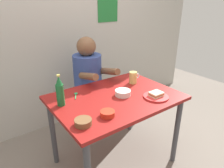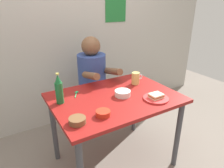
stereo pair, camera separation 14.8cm
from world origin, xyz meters
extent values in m
plane|color=slate|center=(0.00, 0.00, 0.00)|extent=(6.00, 6.00, 0.00)
cube|color=#ADA89E|center=(0.00, 1.05, 1.30)|extent=(4.40, 0.08, 2.60)
cube|color=#1E6B2D|center=(0.63, 1.01, 1.51)|extent=(0.31, 0.01, 0.50)
cube|color=maroon|center=(0.00, 0.00, 0.72)|extent=(1.10, 0.80, 0.03)
cylinder|color=#3F3F44|center=(0.49, -0.34, 0.35)|extent=(0.05, 0.05, 0.71)
cylinder|color=#3F3F44|center=(-0.49, 0.34, 0.35)|extent=(0.05, 0.05, 0.71)
cylinder|color=#3F3F44|center=(0.49, 0.34, 0.35)|extent=(0.05, 0.05, 0.71)
cylinder|color=#4C4C51|center=(0.08, 0.63, 0.21)|extent=(0.08, 0.08, 0.41)
cylinder|color=maroon|center=(0.08, 0.63, 0.43)|extent=(0.34, 0.34, 0.04)
cylinder|color=#33478C|center=(0.08, 0.63, 0.71)|extent=(0.32, 0.32, 0.52)
sphere|color=brown|center=(0.08, 0.63, 1.06)|extent=(0.21, 0.21, 0.21)
cylinder|color=brown|center=(-0.05, 0.38, 0.82)|extent=(0.07, 0.31, 0.14)
cylinder|color=brown|center=(0.21, 0.38, 0.82)|extent=(0.07, 0.31, 0.14)
cylinder|color=red|center=(0.28, -0.23, 0.75)|extent=(0.22, 0.22, 0.01)
cube|color=beige|center=(0.28, -0.23, 0.76)|extent=(0.11, 0.09, 0.01)
cube|color=#9E592D|center=(0.28, -0.23, 0.77)|extent=(0.11, 0.09, 0.01)
cube|color=beige|center=(0.28, -0.23, 0.78)|extent=(0.11, 0.09, 0.01)
cylinder|color=#D1BC66|center=(0.33, 0.14, 0.80)|extent=(0.08, 0.08, 0.12)
torus|color=silver|center=(0.39, 0.14, 0.81)|extent=(0.06, 0.01, 0.06)
cylinder|color=#19602D|center=(-0.45, 0.13, 0.83)|extent=(0.06, 0.06, 0.18)
cone|color=#19602D|center=(-0.45, 0.13, 0.95)|extent=(0.05, 0.05, 0.07)
cylinder|color=#BFB74C|center=(-0.45, 0.13, 1.00)|extent=(0.03, 0.03, 0.01)
cylinder|color=brown|center=(-0.44, -0.23, 0.76)|extent=(0.12, 0.12, 0.04)
cylinder|color=brown|center=(-0.44, -0.23, 0.77)|extent=(0.10, 0.10, 0.02)
cylinder|color=red|center=(-0.24, -0.23, 0.76)|extent=(0.11, 0.11, 0.04)
cylinder|color=#A33521|center=(-0.24, -0.23, 0.77)|extent=(0.09, 0.09, 0.02)
cylinder|color=silver|center=(0.06, -0.03, 0.77)|extent=(0.14, 0.14, 0.05)
cylinder|color=tan|center=(0.06, -0.03, 0.78)|extent=(0.11, 0.11, 0.02)
cylinder|color=#26A559|center=(-0.29, 0.20, 0.74)|extent=(0.06, 0.10, 0.01)
ellipsoid|color=#26A559|center=(-0.26, 0.24, 0.75)|extent=(0.04, 0.02, 0.01)
camera|label=1|loc=(-0.97, -1.29, 1.53)|focal=32.28mm
camera|label=2|loc=(-0.84, -1.37, 1.53)|focal=32.28mm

